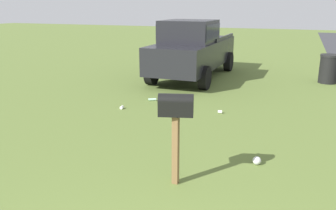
# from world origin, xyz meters

# --- Properties ---
(mailbox) EXTENTS (0.33, 0.53, 1.39)m
(mailbox) POSITION_xyz_m (3.12, 0.79, 1.11)
(mailbox) COLOR brown
(mailbox) RESTS_ON ground
(pickup_truck) EXTENTS (5.33, 2.16, 2.09)m
(pickup_truck) POSITION_xyz_m (10.70, 2.87, 1.10)
(pickup_truck) COLOR black
(pickup_truck) RESTS_ON ground
(trash_bin) EXTENTS (0.63, 0.63, 0.98)m
(trash_bin) POSITION_xyz_m (11.56, -1.73, 0.49)
(trash_bin) COLOR black
(trash_bin) RESTS_ON ground
(litter_cup_far_scatter) EXTENTS (0.10, 0.08, 0.08)m
(litter_cup_far_scatter) POSITION_xyz_m (6.27, 3.40, 0.04)
(litter_cup_far_scatter) COLOR white
(litter_cup_far_scatter) RESTS_ON ground
(litter_cup_midfield_a) EXTENTS (0.10, 0.11, 0.08)m
(litter_cup_midfield_a) POSITION_xyz_m (6.80, 0.94, 0.04)
(litter_cup_midfield_a) COLOR white
(litter_cup_midfield_a) RESTS_ON ground
(litter_bottle_by_mailbox) EXTENTS (0.17, 0.23, 0.07)m
(litter_bottle_by_mailbox) POSITION_xyz_m (7.28, 2.98, 0.04)
(litter_bottle_by_mailbox) COLOR #B2D8BF
(litter_bottle_by_mailbox) RESTS_ON ground
(litter_bag_midfield_b) EXTENTS (0.14, 0.14, 0.14)m
(litter_bag_midfield_b) POSITION_xyz_m (4.20, -0.28, 0.07)
(litter_bag_midfield_b) COLOR silver
(litter_bag_midfield_b) RESTS_ON ground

